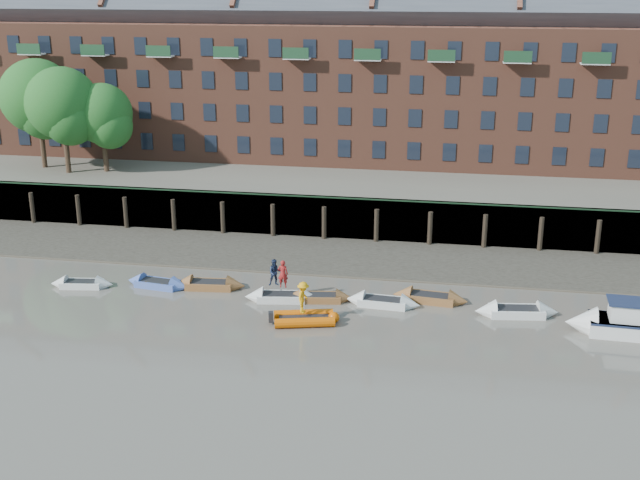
% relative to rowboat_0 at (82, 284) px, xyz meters
% --- Properties ---
extents(ground, '(220.00, 220.00, 0.00)m').
position_rel_rowboat_0_xyz_m(ground, '(15.80, -9.29, -0.21)').
color(ground, '#605A51').
rests_on(ground, ground).
extents(foreshore, '(110.00, 8.00, 0.50)m').
position_rel_rowboat_0_xyz_m(foreshore, '(15.80, 8.71, -0.21)').
color(foreshore, '#3D382F').
rests_on(foreshore, ground).
extents(mud_band, '(110.00, 1.60, 0.10)m').
position_rel_rowboat_0_xyz_m(mud_band, '(15.80, 5.31, -0.21)').
color(mud_band, '#4C4336').
rests_on(mud_band, ground).
extents(river_wall, '(110.00, 1.23, 3.30)m').
position_rel_rowboat_0_xyz_m(river_wall, '(15.80, 13.09, 1.39)').
color(river_wall, '#2D2A26').
rests_on(river_wall, ground).
extents(bank_terrace, '(110.00, 28.00, 3.20)m').
position_rel_rowboat_0_xyz_m(bank_terrace, '(15.80, 26.71, 1.39)').
color(bank_terrace, '#5E594D').
rests_on(bank_terrace, ground).
extents(apartment_terrace, '(80.60, 15.56, 20.98)m').
position_rel_rowboat_0_xyz_m(apartment_terrace, '(15.80, 27.70, 12.62)').
color(apartment_terrace, brown).
rests_on(apartment_terrace, bank_terrace).
extents(tree_cluster, '(11.76, 7.74, 9.40)m').
position_rel_rowboat_0_xyz_m(tree_cluster, '(-9.82, 18.06, 8.80)').
color(tree_cluster, '#3A281C').
rests_on(tree_cluster, bank_terrace).
extents(rowboat_0, '(4.18, 1.71, 1.18)m').
position_rel_rowboat_0_xyz_m(rowboat_0, '(0.00, 0.00, 0.00)').
color(rowboat_0, silver).
rests_on(rowboat_0, ground).
extents(rowboat_1, '(4.49, 1.86, 1.26)m').
position_rel_rowboat_0_xyz_m(rowboat_1, '(4.84, 0.87, 0.01)').
color(rowboat_1, '#4863B4').
rests_on(rowboat_1, ground).
extents(rowboat_2, '(4.75, 1.78, 1.35)m').
position_rel_rowboat_0_xyz_m(rowboat_2, '(8.23, 1.22, 0.03)').
color(rowboat_2, brown).
rests_on(rowboat_2, ground).
extents(rowboat_3, '(4.71, 1.96, 1.33)m').
position_rel_rowboat_0_xyz_m(rowboat_3, '(13.25, 0.01, 0.03)').
color(rowboat_3, silver).
rests_on(rowboat_3, ground).
extents(rowboat_4, '(4.31, 1.79, 1.21)m').
position_rel_rowboat_0_xyz_m(rowboat_4, '(15.56, 0.38, 0.01)').
color(rowboat_4, brown).
rests_on(rowboat_4, ground).
extents(rowboat_5, '(4.65, 1.66, 1.32)m').
position_rel_rowboat_0_xyz_m(rowboat_5, '(19.52, 0.31, 0.03)').
color(rowboat_5, silver).
rests_on(rowboat_5, ground).
extents(rowboat_6, '(4.79, 1.86, 1.35)m').
position_rel_rowboat_0_xyz_m(rowboat_6, '(22.34, 1.47, 0.03)').
color(rowboat_6, brown).
rests_on(rowboat_6, ground).
extents(rowboat_7, '(5.07, 2.06, 1.43)m').
position_rel_rowboat_0_xyz_m(rowboat_7, '(27.49, 0.18, 0.04)').
color(rowboat_7, silver).
rests_on(rowboat_7, ground).
extents(rib_tender, '(3.90, 2.59, 0.66)m').
position_rel_rowboat_0_xyz_m(rib_tender, '(15.44, -3.03, 0.08)').
color(rib_tender, '#CE5404').
rests_on(rib_tender, ground).
extents(motor_launch, '(6.40, 2.38, 2.60)m').
position_rel_rowboat_0_xyz_m(motor_launch, '(32.83, -1.44, 0.45)').
color(motor_launch, silver).
rests_on(motor_launch, ground).
extents(person_rower_a, '(0.67, 0.46, 1.76)m').
position_rel_rowboat_0_xyz_m(person_rower_a, '(13.36, 0.03, 1.56)').
color(person_rower_a, maroon).
rests_on(person_rower_a, rowboat_3).
extents(person_rower_b, '(0.99, 0.88, 1.70)m').
position_rel_rowboat_0_xyz_m(person_rower_b, '(12.81, 0.26, 1.53)').
color(person_rower_b, '#19233F').
rests_on(person_rower_b, rowboat_3).
extents(person_rib_crew, '(0.80, 1.27, 1.88)m').
position_rel_rowboat_0_xyz_m(person_rib_crew, '(15.23, -2.97, 1.34)').
color(person_rib_crew, orange).
rests_on(person_rib_crew, rib_tender).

